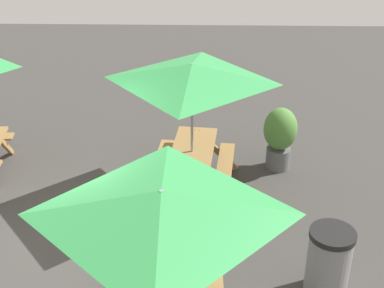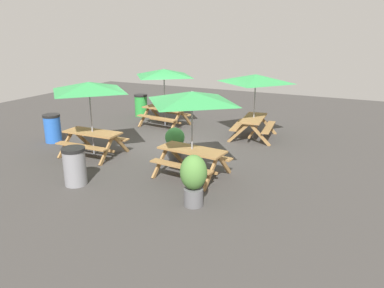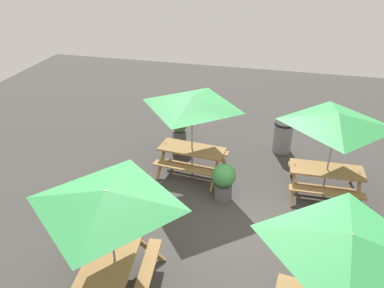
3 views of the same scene
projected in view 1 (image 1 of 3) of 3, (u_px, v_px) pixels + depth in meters
The scene contains 6 objects.
ground_plane at pixel (41, 252), 7.82m from camera, with size 24.00×24.00×0.00m, color #3D3A38.
picnic_table_0 at pixel (192, 83), 8.34m from camera, with size 2.19×2.19×2.34m.
picnic_table_3 at pixel (162, 217), 5.23m from camera, with size 2.05×2.05×2.34m.
trash_bin_gray at pixel (328, 262), 6.88m from camera, with size 0.59×0.59×0.98m.
potted_plant_0 at pixel (280, 135), 9.64m from camera, with size 0.60×0.60×1.20m.
potted_plant_1 at pixel (125, 196), 8.11m from camera, with size 0.59×0.59×0.98m.
Camera 1 is at (-6.08, -2.36, 5.11)m, focal length 50.00 mm.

